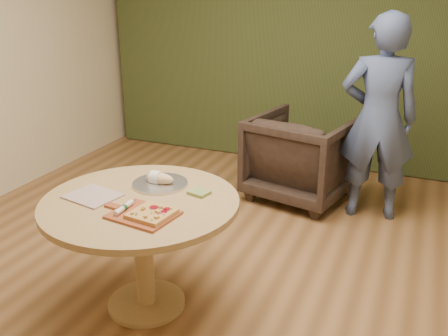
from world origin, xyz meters
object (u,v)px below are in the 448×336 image
object	(u,v)px
cutlery_roll	(124,208)
pedestal_table	(141,221)
pizza_paddle	(142,214)
serving_tray	(160,184)
armchair	(302,153)
person_standing	(378,119)
flatbread_pizza	(152,213)
bread_roll	(159,178)

from	to	relation	value
cutlery_roll	pedestal_table	bearing A→B (deg)	92.39
pedestal_table	pizza_paddle	bearing A→B (deg)	-55.78
pedestal_table	serving_tray	bearing A→B (deg)	90.75
armchair	person_standing	distance (m)	0.81
flatbread_pizza	serving_tray	bearing A→B (deg)	114.16
bread_roll	armchair	bearing A→B (deg)	74.97
pizza_paddle	bread_roll	bearing A→B (deg)	115.26
pizza_paddle	serving_tray	world-z (taller)	serving_tray
bread_roll	person_standing	xyz separation A→B (m)	(1.16, 1.69, 0.09)
serving_tray	pedestal_table	bearing A→B (deg)	-89.25
pizza_paddle	cutlery_roll	distance (m)	0.12
armchair	cutlery_roll	bearing A→B (deg)	90.73
person_standing	cutlery_roll	bearing A→B (deg)	50.09
pedestal_table	serving_tray	world-z (taller)	serving_tray
person_standing	serving_tray	bearing A→B (deg)	43.98
pedestal_table	armchair	world-z (taller)	armchair
pizza_paddle	armchair	distance (m)	2.31
pedestal_table	cutlery_roll	bearing A→B (deg)	-86.68
pizza_paddle	bread_roll	distance (m)	0.46
bread_roll	armchair	size ratio (longest dim) A/B	0.22
armchair	pedestal_table	bearing A→B (deg)	89.44
person_standing	pedestal_table	bearing A→B (deg)	47.62
serving_tray	bread_roll	size ratio (longest dim) A/B	1.84
bread_roll	armchair	distance (m)	1.92
cutlery_roll	flatbread_pizza	bearing A→B (deg)	-0.72
pedestal_table	bread_roll	world-z (taller)	bread_roll
cutlery_roll	armchair	world-z (taller)	armchair
cutlery_roll	bread_roll	bearing A→B (deg)	92.09
serving_tray	bread_roll	bearing A→B (deg)	180.00
flatbread_pizza	armchair	world-z (taller)	armchair
pizza_paddle	serving_tray	size ratio (longest dim) A/B	1.30
pizza_paddle	serving_tray	bearing A→B (deg)	114.19
flatbread_pizza	person_standing	world-z (taller)	person_standing
cutlery_roll	bread_roll	size ratio (longest dim) A/B	1.03
pedestal_table	serving_tray	xyz separation A→B (m)	(-0.00, 0.25, 0.15)
pizza_paddle	armchair	bearing A→B (deg)	88.79
serving_tray	person_standing	bearing A→B (deg)	55.68
flatbread_pizza	pedestal_table	bearing A→B (deg)	136.01
pedestal_table	person_standing	world-z (taller)	person_standing
flatbread_pizza	serving_tray	world-z (taller)	flatbread_pizza
flatbread_pizza	cutlery_roll	bearing A→B (deg)	-179.79
bread_roll	armchair	world-z (taller)	armchair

